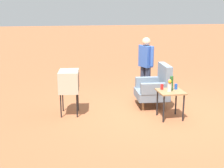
{
  "coord_description": "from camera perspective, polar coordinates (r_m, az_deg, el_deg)",
  "views": [
    {
      "loc": [
        6.83,
        -2.33,
        2.5
      ],
      "look_at": [
        -0.19,
        -1.12,
        0.65
      ],
      "focal_mm": 49.93,
      "sensor_mm": 36.0,
      "label": 1
    }
  ],
  "objects": [
    {
      "name": "ground_plane",
      "position": [
        7.64,
        8.58,
        -4.72
      ],
      "size": [
        60.0,
        60.0,
        0.0
      ],
      "primitive_type": "plane",
      "color": "#A05B38"
    },
    {
      "name": "person_standing",
      "position": [
        8.35,
        6.19,
        3.7
      ],
      "size": [
        0.52,
        0.35,
        1.64
      ],
      "color": "#2D3347",
      "rests_on": "ground"
    },
    {
      "name": "bottle_wine_green",
      "position": [
        6.96,
        10.84,
        0.12
      ],
      "size": [
        0.07,
        0.07,
        0.32
      ],
      "primitive_type": "cylinder",
      "color": "#1E5623",
      "rests_on": "side_table"
    },
    {
      "name": "soda_can_blue",
      "position": [
        7.1,
        11.62,
        -0.46
      ],
      "size": [
        0.07,
        0.07,
        0.12
      ],
      "primitive_type": "cylinder",
      "color": "blue",
      "rests_on": "side_table"
    },
    {
      "name": "flower_vase",
      "position": [
        6.87,
        10.5,
        -0.17
      ],
      "size": [
        0.15,
        0.1,
        0.27
      ],
      "color": "silver",
      "rests_on": "side_table"
    },
    {
      "name": "armchair",
      "position": [
        7.75,
        8.01,
        -0.55
      ],
      "size": [
        0.81,
        0.82,
        1.06
      ],
      "color": "#937047",
      "rests_on": "ground"
    },
    {
      "name": "soda_can_red",
      "position": [
        7.01,
        9.13,
        -0.53
      ],
      "size": [
        0.07,
        0.07,
        0.12
      ],
      "primitive_type": "cylinder",
      "color": "red",
      "rests_on": "side_table"
    },
    {
      "name": "tv_on_stand",
      "position": [
        7.13,
        -7.87,
        0.47
      ],
      "size": [
        0.65,
        0.51,
        1.03
      ],
      "color": "black",
      "rests_on": "ground"
    },
    {
      "name": "side_table",
      "position": [
        6.98,
        10.67,
        -1.99
      ],
      "size": [
        0.56,
        0.56,
        0.63
      ],
      "color": "black",
      "rests_on": "ground"
    }
  ]
}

